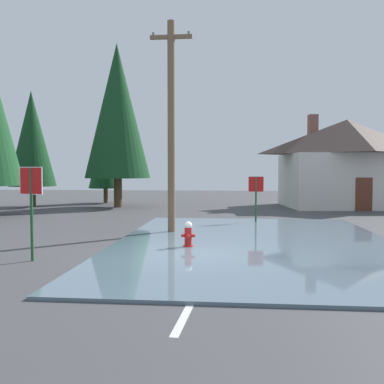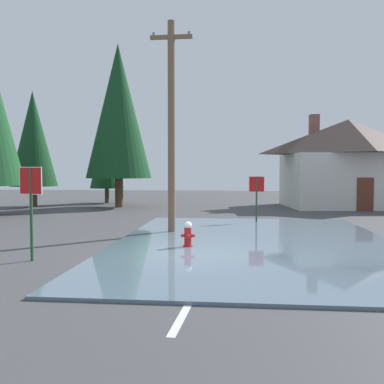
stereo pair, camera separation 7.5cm
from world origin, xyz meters
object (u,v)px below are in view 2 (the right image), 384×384
(stop_sign_far, at_px, (257,190))
(pine_tree_far_center, at_px, (33,139))
(pine_tree_short_left, at_px, (118,111))
(stop_sign_near, at_px, (31,194))
(pine_tree_mid_left, at_px, (107,154))
(utility_pole, at_px, (172,124))
(fire_hydrant, at_px, (188,235))
(house, at_px, (348,162))

(stop_sign_far, height_order, pine_tree_far_center, pine_tree_far_center)
(pine_tree_short_left, bearing_deg, stop_sign_near, -82.46)
(stop_sign_far, height_order, pine_tree_mid_left, pine_tree_mid_left)
(stop_sign_far, height_order, pine_tree_short_left, pine_tree_short_left)
(stop_sign_far, distance_m, pine_tree_far_center, 16.46)
(utility_pole, distance_m, stop_sign_far, 5.59)
(pine_tree_far_center, bearing_deg, pine_tree_mid_left, 44.23)
(fire_hydrant, xyz_separation_m, stop_sign_far, (2.43, 6.74, 1.12))
(stop_sign_far, relative_size, house, 0.24)
(utility_pole, bearing_deg, stop_sign_far, 46.22)
(fire_hydrant, bearing_deg, pine_tree_short_left, 112.91)
(utility_pole, bearing_deg, pine_tree_far_center, 134.51)
(stop_sign_near, bearing_deg, house, 55.06)
(utility_pole, height_order, pine_tree_far_center, utility_pole)
(stop_sign_near, xyz_separation_m, fire_hydrant, (3.95, 2.15, -1.37))
(fire_hydrant, height_order, stop_sign_far, stop_sign_far)
(stop_sign_far, bearing_deg, pine_tree_mid_left, 132.83)
(pine_tree_short_left, xyz_separation_m, pine_tree_far_center, (-5.72, -0.31, -1.78))
(stop_sign_far, xyz_separation_m, pine_tree_mid_left, (-10.47, 11.30, 2.13))
(pine_tree_short_left, bearing_deg, pine_tree_mid_left, 118.55)
(utility_pole, relative_size, pine_tree_far_center, 1.04)
(stop_sign_near, xyz_separation_m, pine_tree_mid_left, (-4.09, 20.18, 1.87))
(fire_hydrant, relative_size, pine_tree_mid_left, 0.14)
(pine_tree_mid_left, distance_m, pine_tree_far_center, 5.44)
(stop_sign_near, xyz_separation_m, pine_tree_far_center, (-7.93, 16.43, 2.73))
(pine_tree_short_left, bearing_deg, house, 6.20)
(stop_sign_near, relative_size, fire_hydrant, 2.96)
(house, relative_size, pine_tree_far_center, 1.17)
(stop_sign_far, bearing_deg, pine_tree_short_left, 137.58)
(stop_sign_far, distance_m, house, 11.58)
(utility_pole, height_order, pine_tree_mid_left, utility_pole)
(stop_sign_near, distance_m, fire_hydrant, 4.70)
(fire_hydrant, distance_m, pine_tree_short_left, 16.90)
(house, xyz_separation_m, pine_tree_far_center, (-20.77, -1.95, 1.52))
(house, bearing_deg, pine_tree_short_left, -173.80)
(stop_sign_near, height_order, fire_hydrant, stop_sign_near)
(pine_tree_short_left, bearing_deg, stop_sign_far, -42.42)
(utility_pole, height_order, pine_tree_short_left, pine_tree_short_left)
(stop_sign_far, relative_size, pine_tree_mid_left, 0.35)
(stop_sign_far, distance_m, pine_tree_short_left, 12.59)
(house, bearing_deg, utility_pole, -127.07)
(stop_sign_near, height_order, stop_sign_far, stop_sign_near)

